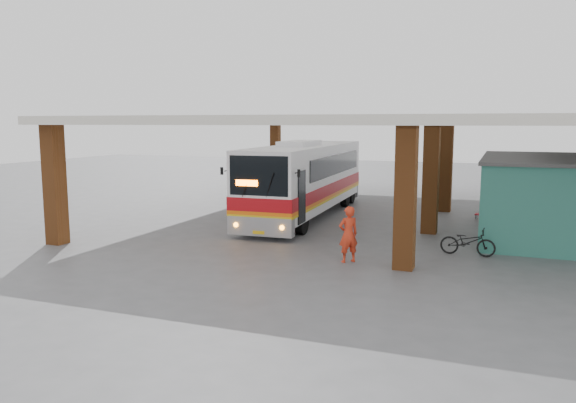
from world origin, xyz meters
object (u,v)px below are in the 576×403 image
at_px(coach_bus, 306,179).
at_px(red_chair, 482,212).
at_px(pedestrian, 348,234).
at_px(motorcycle, 468,242).

relative_size(coach_bus, red_chair, 16.67).
bearing_deg(red_chair, pedestrian, -100.95).
relative_size(motorcycle, red_chair, 2.39).
distance_m(coach_bus, motorcycle, 9.61).
xyz_separation_m(coach_bus, motorcycle, (7.72, -5.57, -1.32)).
bearing_deg(motorcycle, coach_bus, 57.82).
xyz_separation_m(motorcycle, red_chair, (0.15, 7.74, -0.13)).
distance_m(coach_bus, pedestrian, 9.00).
bearing_deg(red_chair, motorcycle, -82.13).
relative_size(coach_bus, pedestrian, 6.92).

